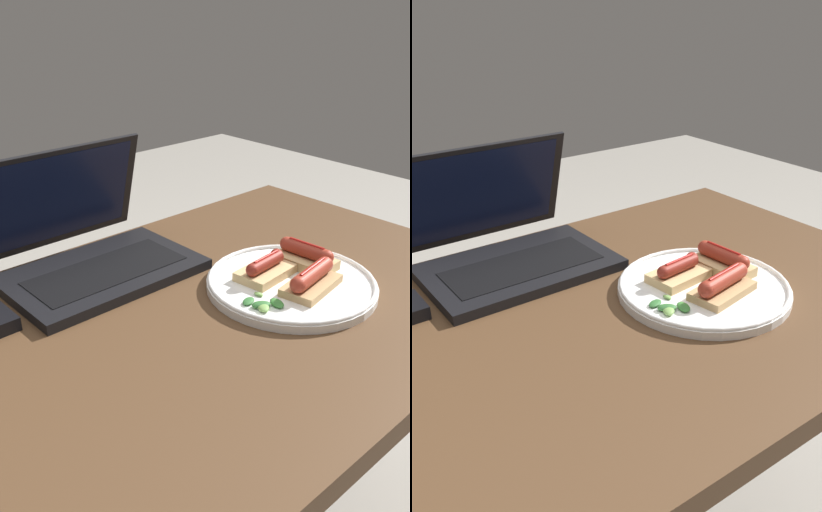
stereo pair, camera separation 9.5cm
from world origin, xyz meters
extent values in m
cube|color=#4C331E|center=(0.00, 0.00, 0.69)|extent=(1.14, 0.70, 0.04)
cylinder|color=#4C331E|center=(0.49, 0.27, 0.34)|extent=(0.05, 0.05, 0.67)
cube|color=black|center=(-0.03, 0.20, 0.72)|extent=(0.33, 0.21, 0.02)
cube|color=black|center=(-0.03, 0.19, 0.73)|extent=(0.27, 0.12, 0.00)
cube|color=black|center=(-0.03, 0.34, 0.82)|extent=(0.33, 0.06, 0.19)
cube|color=#0C1433|center=(-0.03, 0.33, 0.82)|extent=(0.30, 0.05, 0.17)
cylinder|color=white|center=(0.18, -0.05, 0.72)|extent=(0.29, 0.29, 0.01)
torus|color=white|center=(0.18, -0.05, 0.72)|extent=(0.29, 0.29, 0.01)
cube|color=tan|center=(0.18, -0.09, 0.73)|extent=(0.12, 0.08, 0.01)
cylinder|color=maroon|center=(0.18, -0.09, 0.75)|extent=(0.10, 0.04, 0.03)
sphere|color=maroon|center=(0.13, -0.10, 0.75)|extent=(0.03, 0.03, 0.03)
sphere|color=maroon|center=(0.22, -0.08, 0.75)|extent=(0.03, 0.03, 0.03)
cylinder|color=red|center=(0.18, -0.09, 0.76)|extent=(0.08, 0.02, 0.01)
cube|color=tan|center=(0.16, -0.01, 0.73)|extent=(0.11, 0.07, 0.02)
cylinder|color=maroon|center=(0.16, -0.01, 0.75)|extent=(0.08, 0.03, 0.02)
sphere|color=maroon|center=(0.12, -0.01, 0.75)|extent=(0.02, 0.02, 0.02)
sphere|color=maroon|center=(0.19, 0.00, 0.75)|extent=(0.02, 0.02, 0.02)
cylinder|color=red|center=(0.16, -0.01, 0.76)|extent=(0.06, 0.01, 0.01)
cube|color=tan|center=(0.24, -0.03, 0.73)|extent=(0.07, 0.11, 0.02)
cylinder|color=maroon|center=(0.24, -0.03, 0.75)|extent=(0.03, 0.08, 0.03)
sphere|color=maroon|center=(0.24, 0.01, 0.75)|extent=(0.03, 0.03, 0.03)
sphere|color=maroon|center=(0.24, -0.07, 0.75)|extent=(0.03, 0.03, 0.03)
cylinder|color=red|center=(0.24, -0.03, 0.77)|extent=(0.01, 0.07, 0.00)
ellipsoid|color=#2D662D|center=(0.07, -0.05, 0.73)|extent=(0.03, 0.02, 0.01)
ellipsoid|color=#709E4C|center=(0.07, -0.08, 0.73)|extent=(0.03, 0.03, 0.01)
ellipsoid|color=#2D662D|center=(0.07, -0.07, 0.73)|extent=(0.04, 0.03, 0.01)
ellipsoid|color=#709E4C|center=(0.10, -0.05, 0.72)|extent=(0.01, 0.02, 0.00)
ellipsoid|color=#387A33|center=(0.10, -0.09, 0.73)|extent=(0.03, 0.04, 0.01)
camera|label=1|loc=(-0.51, -0.58, 1.17)|focal=40.00mm
camera|label=2|loc=(-0.44, -0.64, 1.17)|focal=40.00mm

